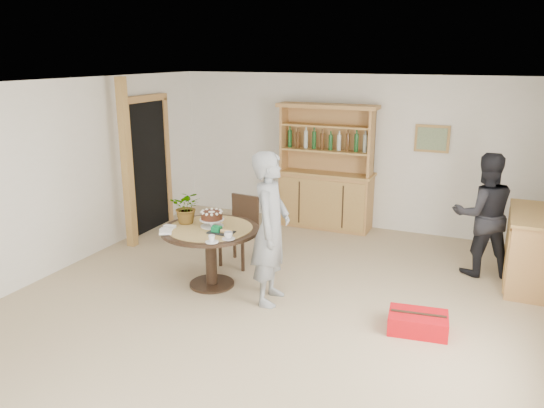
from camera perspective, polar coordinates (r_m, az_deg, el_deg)
The scene contains 17 objects.
ground at distance 6.08m, azimuth -1.07°, elevation -11.54°, with size 7.00×7.00×0.00m, color tan.
room_shell at distance 5.51m, azimuth -1.10°, elevation 4.77°, with size 6.04×7.04×2.52m.
doorway at distance 8.80m, azimuth -13.28°, elevation 4.32°, with size 0.13×1.10×2.18m.
pine_post at distance 8.01m, azimuth -15.36°, elevation 4.12°, with size 0.12×0.12×2.50m, color #AE8B49.
hutch at distance 8.80m, azimuth 5.84°, elevation 1.88°, with size 1.62×0.54×2.04m.
sideboard at distance 7.32m, azimuth 25.99°, elevation -4.37°, with size 0.54×1.26×0.94m.
dining_table at distance 6.56m, azimuth -6.63°, elevation -3.83°, with size 1.20×1.20×0.76m.
dining_chair at distance 7.27m, azimuth -3.32°, elevation -2.34°, with size 0.46×0.46×0.95m.
birthday_cake at distance 6.51m, azimuth -6.49°, elevation -1.38°, with size 0.30×0.30×0.20m.
flower_vase at distance 6.66m, azimuth -9.13°, elevation -0.30°, with size 0.38×0.33×0.42m, color #3F7233.
gift_tray at distance 6.30m, azimuth -5.55°, elevation -2.89°, with size 0.30×0.20×0.08m.
coffee_cup_a at distance 6.08m, azimuth -4.72°, elevation -3.43°, with size 0.15×0.15×0.09m.
coffee_cup_b at distance 6.00m, azimuth -6.49°, elevation -3.80°, with size 0.15×0.15×0.08m.
napkins at distance 6.46m, azimuth -11.22°, elevation -2.72°, with size 0.24×0.33×0.03m.
teen_boy at distance 6.02m, azimuth -0.14°, elevation -2.67°, with size 0.65×0.43×1.78m, color gray.
adult_person at distance 7.34m, azimuth 21.79°, elevation -1.06°, with size 0.79×0.61×1.62m, color black.
red_suitcase at distance 5.86m, azimuth 15.42°, elevation -12.20°, with size 0.64×0.47×0.21m.
Camera 1 is at (2.24, -4.92, 2.79)m, focal length 35.00 mm.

